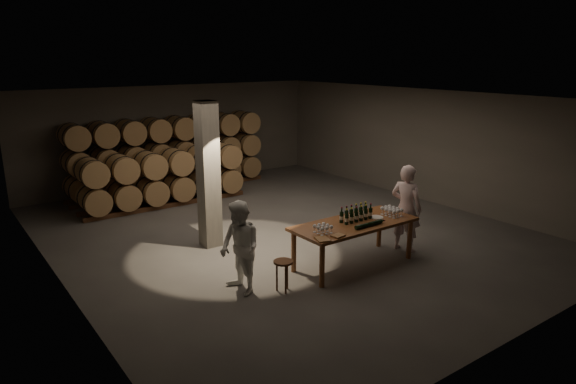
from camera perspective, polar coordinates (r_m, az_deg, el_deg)
room at (r=11.23m, az=-8.84°, el=1.84°), size 12.00×12.00×12.00m
tasting_table at (r=10.32m, az=7.36°, el=-3.92°), size 2.60×1.10×0.90m
barrel_stack_back at (r=16.27m, az=-13.09°, el=4.25°), size 6.26×0.95×2.31m
barrel_stack_front at (r=14.78m, az=-13.63°, el=1.69°), size 4.70×0.95×1.57m
bottle_cluster at (r=10.38m, az=7.58°, el=-2.55°), size 0.73×0.23×0.32m
lying_bottles at (r=10.08m, az=9.00°, el=-3.57°), size 0.78×0.08×0.08m
glass_cluster_left at (r=9.62m, az=3.90°, el=-3.89°), size 0.30×0.30×0.16m
glass_cluster_right at (r=10.83m, az=11.47°, el=-1.92°), size 0.30×0.41×0.17m
plate at (r=10.65m, az=9.79°, el=-2.78°), size 0.29×0.29×0.02m
notebook_near at (r=9.48m, az=5.58°, el=-4.85°), size 0.25×0.21×0.03m
notebook_corner at (r=9.29m, az=3.86°, el=-5.26°), size 0.30×0.34×0.02m
pen at (r=9.51m, az=6.03°, el=-4.86°), size 0.13×0.01×0.01m
stool at (r=9.23m, az=-0.54°, el=-8.27°), size 0.35×0.35×0.58m
person_man at (r=11.25m, az=12.98°, el=-1.76°), size 0.63×0.79×1.90m
person_woman at (r=9.09m, az=-5.36°, el=-6.22°), size 0.66×0.84×1.69m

